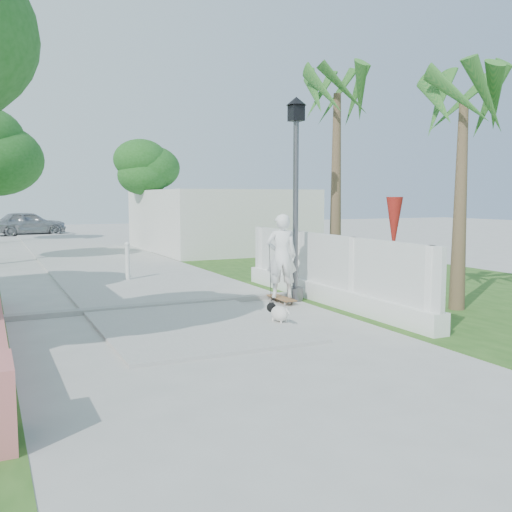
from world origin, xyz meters
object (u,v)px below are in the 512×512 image
patio_umbrella (394,225)px  dog (278,313)px  bollard (127,260)px  skateboarder (274,268)px  street_lamp (296,191)px  parked_car (29,223)px

patio_umbrella → dog: size_ratio=4.05×
bollard → dog: size_ratio=1.92×
skateboarder → street_lamp: bearing=-121.7°
street_lamp → patio_umbrella: 2.27m
skateboarder → parked_car: size_ratio=0.51×
patio_umbrella → parked_car: size_ratio=0.53×
skateboarder → dog: bearing=86.0°
bollard → skateboarder: 5.49m
parked_car → bollard: bearing=177.4°
street_lamp → patio_umbrella: size_ratio=1.93×
patio_umbrella → bollard: bearing=129.9°
bollard → patio_umbrella: 7.25m
patio_umbrella → skateboarder: size_ratio=1.04×
bollard → patio_umbrella: (4.60, -5.50, 1.10)m
skateboarder → dog: 1.55m
bollard → skateboarder: (1.84, -5.16, 0.26)m
street_lamp → dog: (-1.45, -1.96, -2.21)m
street_lamp → patio_umbrella: bearing=-27.8°
bollard → parked_car: size_ratio=0.25×
patio_umbrella → skateboarder: (-2.76, 0.34, -0.84)m
bollard → patio_umbrella: size_ratio=0.47×
dog → parked_car: 28.49m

